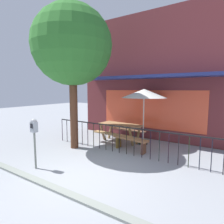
# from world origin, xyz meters

# --- Properties ---
(ground) EXTENTS (40.00, 40.00, 0.00)m
(ground) POSITION_xyz_m (0.00, 0.00, 0.00)
(ground) COLOR gray
(pub_storefront) EXTENTS (7.26, 1.45, 5.60)m
(pub_storefront) POSITION_xyz_m (0.00, 4.74, 2.78)
(pub_storefront) COLOR #452814
(pub_storefront) RESTS_ON ground
(patio_fence_front) EXTENTS (6.12, 0.04, 0.97)m
(patio_fence_front) POSITION_xyz_m (0.00, 2.13, 0.66)
(patio_fence_front) COLOR black
(patio_fence_front) RESTS_ON ground
(picnic_table_left) EXTENTS (1.91, 1.50, 0.79)m
(picnic_table_left) POSITION_xyz_m (-0.86, 3.36, 0.61)
(picnic_table_left) COLOR #9C7046
(picnic_table_left) RESTS_ON ground
(patio_umbrella) EXTENTS (1.79, 1.79, 2.25)m
(patio_umbrella) POSITION_xyz_m (0.12, 3.59, 2.06)
(patio_umbrella) COLOR black
(patio_umbrella) RESTS_ON ground
(patio_bench) EXTENTS (1.43, 0.51, 0.48)m
(patio_bench) POSITION_xyz_m (0.07, 2.56, 0.35)
(patio_bench) COLOR #93613C
(patio_bench) RESTS_ON ground
(parking_meter_near) EXTENTS (0.18, 0.17, 1.44)m
(parking_meter_near) POSITION_xyz_m (-1.45, -0.32, 1.11)
(parking_meter_near) COLOR slate
(parking_meter_near) RESTS_ON ground
(street_tree) EXTENTS (2.91, 2.91, 5.28)m
(street_tree) POSITION_xyz_m (-1.90, 1.70, 3.80)
(street_tree) COLOR #502F1E
(street_tree) RESTS_ON ground
(curb_edge) EXTENTS (10.17, 0.20, 0.11)m
(curb_edge) POSITION_xyz_m (0.00, -0.80, 0.00)
(curb_edge) COLOR gray
(curb_edge) RESTS_ON ground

